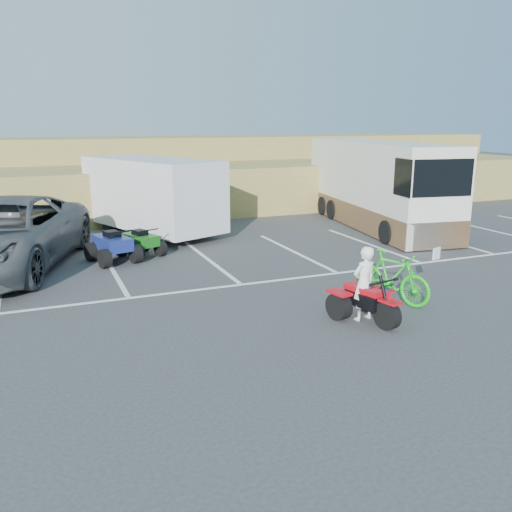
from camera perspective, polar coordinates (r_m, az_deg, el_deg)
name	(u,v)px	position (r m, az deg, el deg)	size (l,w,h in m)	color
ground	(283,317)	(11.07, 2.89, -6.41)	(100.00, 100.00, 0.00)	#343437
parking_stripes	(249,265)	(14.96, -0.75, -0.92)	(28.00, 5.16, 0.01)	white
grass_embankment	(138,176)	(25.36, -12.30, 8.19)	(40.00, 8.50, 3.10)	olive
red_trike_atv	(368,321)	(11.05, 11.67, -6.75)	(1.09, 1.45, 0.94)	red
rider	(364,283)	(10.91, 11.30, -2.84)	(0.55, 0.36, 1.50)	white
green_dirt_bike	(392,277)	(12.17, 14.10, -2.12)	(0.53, 1.89, 1.13)	#14BF19
grey_pickup	(2,235)	(15.80, -25.15, 2.03)	(3.12, 6.77, 1.88)	#46494E
cargo_trailer	(152,194)	(19.24, -10.89, 6.47)	(4.18, 6.03, 2.61)	silver
rv_motorhome	(377,190)	(20.88, 12.57, 6.75)	(3.43, 8.80, 3.08)	silver
quad_atv_blue	(114,262)	(15.81, -14.74, -0.59)	(1.13, 1.51, 0.98)	navy
quad_atv_green	(141,256)	(16.33, -12.01, 0.03)	(0.99, 1.32, 0.86)	#145A15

